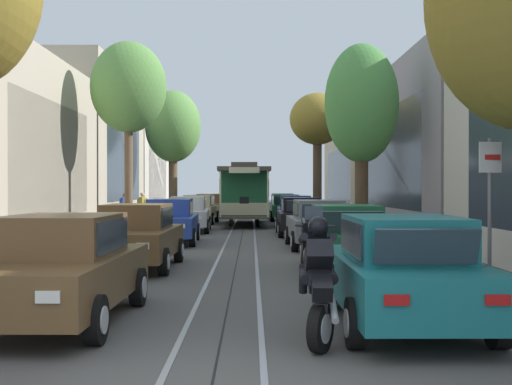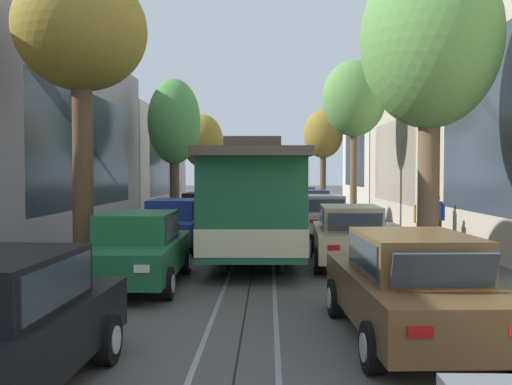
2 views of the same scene
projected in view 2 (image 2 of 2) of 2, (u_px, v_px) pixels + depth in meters
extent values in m
plane|color=#4C4947|center=(259.00, 228.00, 24.61)|extent=(160.00, 160.00, 0.00)
cube|color=gray|center=(272.00, 236.00, 21.61)|extent=(0.08, 57.95, 0.01)
cube|color=gray|center=(245.00, 235.00, 21.63)|extent=(0.08, 57.95, 0.01)
cube|color=black|center=(258.00, 236.00, 21.62)|extent=(0.03, 57.95, 0.01)
cube|color=beige|center=(391.00, 137.00, 39.94)|extent=(5.28, 12.19, 9.91)
cube|color=#2D3842|center=(354.00, 144.00, 40.02)|extent=(0.04, 8.74, 5.94)
cube|color=#BCAD93|center=(437.00, 154.00, 27.54)|extent=(4.40, 12.19, 6.68)
cube|color=#2D3842|center=(393.00, 161.00, 27.60)|extent=(0.04, 8.74, 4.01)
cube|color=#2D3842|center=(496.00, 123.00, 15.10)|extent=(0.04, 8.74, 5.07)
cube|color=beige|center=(134.00, 161.00, 38.34)|extent=(4.66, 16.35, 6.41)
cube|color=#2D3842|center=(167.00, 166.00, 38.30)|extent=(0.04, 11.65, 3.85)
cube|color=gray|center=(28.00, 141.00, 21.69)|extent=(4.84, 16.35, 7.38)
cube|color=#2D3842|center=(90.00, 150.00, 21.65)|extent=(0.04, 11.65, 4.43)
cube|color=brown|center=(296.00, 197.00, 40.97)|extent=(1.89, 4.34, 0.66)
cube|color=brown|center=(296.00, 188.00, 40.80)|extent=(1.52, 2.10, 0.60)
cube|color=#2D3842|center=(296.00, 188.00, 41.63)|extent=(1.34, 0.25, 0.47)
cube|color=#2D3842|center=(297.00, 189.00, 39.62)|extent=(1.30, 0.23, 0.45)
cube|color=#2D3842|center=(286.00, 188.00, 40.83)|extent=(0.07, 1.81, 0.47)
cube|color=#2D3842|center=(306.00, 188.00, 40.76)|extent=(0.07, 1.81, 0.47)
cube|color=white|center=(288.00, 194.00, 43.15)|extent=(0.28, 0.05, 0.14)
cube|color=#B21414|center=(289.00, 197.00, 38.83)|extent=(0.28, 0.05, 0.12)
cube|color=white|center=(303.00, 194.00, 43.10)|extent=(0.28, 0.05, 0.14)
cube|color=#B21414|center=(305.00, 197.00, 38.78)|extent=(0.28, 0.05, 0.12)
cylinder|color=black|center=(284.00, 200.00, 42.35)|extent=(0.21, 0.64, 0.64)
cylinder|color=silver|center=(283.00, 200.00, 42.36)|extent=(0.03, 0.35, 0.35)
cylinder|color=black|center=(307.00, 200.00, 42.27)|extent=(0.21, 0.64, 0.64)
cylinder|color=silver|center=(309.00, 200.00, 42.27)|extent=(0.03, 0.35, 0.35)
cylinder|color=black|center=(284.00, 202.00, 39.69)|extent=(0.21, 0.64, 0.64)
cylinder|color=silver|center=(283.00, 202.00, 39.70)|extent=(0.03, 0.35, 0.35)
cylinder|color=black|center=(309.00, 202.00, 39.61)|extent=(0.21, 0.64, 0.64)
cylinder|color=silver|center=(310.00, 202.00, 39.61)|extent=(0.03, 0.35, 0.35)
cube|color=brown|center=(301.00, 201.00, 34.64)|extent=(1.85, 4.32, 0.66)
cube|color=brown|center=(302.00, 191.00, 34.47)|extent=(1.50, 2.08, 0.60)
cube|color=#2D3842|center=(301.00, 191.00, 35.31)|extent=(1.33, 0.24, 0.47)
cube|color=#2D3842|center=(302.00, 192.00, 33.29)|extent=(1.30, 0.21, 0.45)
cube|color=#2D3842|center=(289.00, 191.00, 34.50)|extent=(0.05, 1.81, 0.47)
cube|color=#2D3842|center=(314.00, 191.00, 34.44)|extent=(0.05, 1.81, 0.47)
cube|color=white|center=(291.00, 198.00, 36.82)|extent=(0.28, 0.04, 0.14)
cube|color=#B21414|center=(294.00, 202.00, 32.50)|extent=(0.28, 0.04, 0.12)
cube|color=white|center=(308.00, 198.00, 36.78)|extent=(0.28, 0.04, 0.14)
cube|color=#B21414|center=(313.00, 202.00, 32.46)|extent=(0.28, 0.04, 0.12)
cylinder|color=black|center=(287.00, 205.00, 36.02)|extent=(0.21, 0.64, 0.64)
cylinder|color=silver|center=(285.00, 205.00, 36.02)|extent=(0.02, 0.35, 0.35)
cylinder|color=black|center=(314.00, 205.00, 35.96)|extent=(0.21, 0.64, 0.64)
cylinder|color=silver|center=(316.00, 205.00, 35.95)|extent=(0.02, 0.35, 0.35)
cylinder|color=black|center=(288.00, 208.00, 33.36)|extent=(0.21, 0.64, 0.64)
cylinder|color=silver|center=(286.00, 208.00, 33.36)|extent=(0.02, 0.35, 0.35)
cylinder|color=black|center=(317.00, 208.00, 33.29)|extent=(0.21, 0.64, 0.64)
cylinder|color=silver|center=(319.00, 208.00, 33.29)|extent=(0.02, 0.35, 0.35)
cube|color=#233D93|center=(311.00, 209.00, 27.61)|extent=(1.93, 4.35, 0.66)
cube|color=#233D93|center=(311.00, 196.00, 27.44)|extent=(1.54, 2.11, 0.60)
cube|color=#2D3842|center=(310.00, 196.00, 28.27)|extent=(1.34, 0.26, 0.47)
cube|color=#2D3842|center=(314.00, 198.00, 26.26)|extent=(1.30, 0.24, 0.45)
cube|color=#2D3842|center=(296.00, 196.00, 27.43)|extent=(0.09, 1.81, 0.47)
cube|color=#2D3842|center=(327.00, 196.00, 27.44)|extent=(0.09, 1.81, 0.47)
cube|color=white|center=(296.00, 204.00, 29.76)|extent=(0.28, 0.05, 0.14)
cube|color=#B21414|center=(304.00, 210.00, 25.44)|extent=(0.28, 0.05, 0.12)
cube|color=white|center=(317.00, 204.00, 29.77)|extent=(0.28, 0.05, 0.14)
cube|color=#B21414|center=(328.00, 210.00, 25.45)|extent=(0.28, 0.05, 0.12)
cylinder|color=black|center=(291.00, 213.00, 28.95)|extent=(0.22, 0.65, 0.64)
cylinder|color=silver|center=(289.00, 213.00, 28.95)|extent=(0.03, 0.35, 0.35)
cylinder|color=black|center=(325.00, 213.00, 28.96)|extent=(0.22, 0.65, 0.64)
cylinder|color=silver|center=(327.00, 213.00, 28.96)|extent=(0.03, 0.35, 0.35)
cylinder|color=black|center=(295.00, 218.00, 26.28)|extent=(0.22, 0.65, 0.64)
cylinder|color=silver|center=(293.00, 218.00, 26.28)|extent=(0.03, 0.35, 0.35)
cylinder|color=black|center=(333.00, 218.00, 26.30)|extent=(0.22, 0.65, 0.64)
cylinder|color=silver|center=(335.00, 218.00, 26.30)|extent=(0.03, 0.35, 0.35)
cube|color=#B7B7BC|center=(322.00, 219.00, 21.59)|extent=(1.95, 4.36, 0.66)
cube|color=#B7B7BC|center=(322.00, 203.00, 21.42)|extent=(1.55, 2.12, 0.60)
cube|color=#2D3842|center=(319.00, 202.00, 22.26)|extent=(1.34, 0.27, 0.47)
cube|color=#2D3842|center=(326.00, 205.00, 20.24)|extent=(1.30, 0.24, 0.45)
cube|color=#2D3842|center=(303.00, 203.00, 21.41)|extent=(0.10, 1.81, 0.47)
cube|color=#2D3842|center=(342.00, 203.00, 21.43)|extent=(0.10, 1.81, 0.47)
cube|color=white|center=(302.00, 212.00, 23.74)|extent=(0.28, 0.05, 0.14)
cube|color=#B21414|center=(314.00, 221.00, 19.42)|extent=(0.28, 0.05, 0.12)
cube|color=white|center=(328.00, 212.00, 23.75)|extent=(0.28, 0.05, 0.14)
cube|color=#B21414|center=(346.00, 221.00, 19.44)|extent=(0.28, 0.05, 0.12)
cylinder|color=black|center=(296.00, 224.00, 22.92)|extent=(0.22, 0.65, 0.64)
cylinder|color=silver|center=(293.00, 224.00, 22.92)|extent=(0.03, 0.35, 0.35)
cylinder|color=black|center=(339.00, 224.00, 22.95)|extent=(0.22, 0.65, 0.64)
cylinder|color=silver|center=(341.00, 224.00, 22.95)|extent=(0.03, 0.35, 0.35)
cylinder|color=black|center=(302.00, 231.00, 20.26)|extent=(0.22, 0.65, 0.64)
cylinder|color=silver|center=(299.00, 231.00, 20.26)|extent=(0.03, 0.35, 0.35)
cylinder|color=black|center=(350.00, 231.00, 20.28)|extent=(0.22, 0.65, 0.64)
cylinder|color=silver|center=(353.00, 231.00, 20.28)|extent=(0.03, 0.35, 0.35)
cube|color=#C1B28E|center=(350.00, 241.00, 14.73)|extent=(2.01, 4.38, 0.66)
cube|color=#C1B28E|center=(350.00, 217.00, 14.56)|extent=(1.57, 2.13, 0.60)
cube|color=#2D3842|center=(347.00, 216.00, 15.40)|extent=(1.34, 0.29, 0.47)
cube|color=#2D3842|center=(355.00, 222.00, 13.38)|extent=(1.30, 0.26, 0.45)
cube|color=#2D3842|center=(321.00, 217.00, 14.61)|extent=(0.12, 1.81, 0.47)
cube|color=#2D3842|center=(379.00, 217.00, 14.51)|extent=(0.12, 1.81, 0.47)
cube|color=white|center=(324.00, 229.00, 16.92)|extent=(0.28, 0.05, 0.14)
cube|color=#B21414|center=(334.00, 248.00, 12.62)|extent=(0.28, 0.05, 0.12)
cube|color=white|center=(361.00, 229.00, 16.84)|extent=(0.28, 0.05, 0.14)
cube|color=#B21414|center=(384.00, 248.00, 12.54)|extent=(0.28, 0.05, 0.12)
cylinder|color=black|center=(314.00, 246.00, 16.14)|extent=(0.23, 0.65, 0.64)
cylinder|color=silver|center=(311.00, 246.00, 16.14)|extent=(0.04, 0.35, 0.35)
cylinder|color=black|center=(376.00, 247.00, 16.01)|extent=(0.23, 0.65, 0.64)
cylinder|color=silver|center=(380.00, 247.00, 16.00)|extent=(0.04, 0.35, 0.35)
cylinder|color=black|center=(318.00, 261.00, 13.48)|extent=(0.23, 0.65, 0.64)
cylinder|color=silver|center=(313.00, 261.00, 13.49)|extent=(0.04, 0.35, 0.35)
cylinder|color=black|center=(392.00, 261.00, 13.35)|extent=(0.23, 0.65, 0.64)
cylinder|color=silver|center=(396.00, 261.00, 13.35)|extent=(0.04, 0.35, 0.35)
cube|color=brown|center=(411.00, 296.00, 8.13)|extent=(2.01, 4.38, 0.66)
cube|color=brown|center=(414.00, 255.00, 7.96)|extent=(1.58, 2.13, 0.60)
cube|color=#2D3842|center=(398.00, 248.00, 8.80)|extent=(1.34, 0.29, 0.47)
cube|color=#2D3842|center=(444.00, 271.00, 6.78)|extent=(1.30, 0.26, 0.45)
cube|color=#2D3842|center=(362.00, 255.00, 7.94)|extent=(0.12, 1.81, 0.47)
cube|color=#2D3842|center=(466.00, 254.00, 7.98)|extent=(0.12, 1.81, 0.47)
cube|color=white|center=(345.00, 265.00, 10.27)|extent=(0.28, 0.05, 0.14)
cube|color=#B21414|center=(420.00, 332.00, 5.96)|extent=(0.28, 0.05, 0.12)
cube|color=white|center=(405.00, 265.00, 10.30)|extent=(0.28, 0.05, 0.14)
cylinder|color=black|center=(335.00, 298.00, 9.46)|extent=(0.23, 0.65, 0.64)
cylinder|color=silver|center=(329.00, 298.00, 9.45)|extent=(0.04, 0.35, 0.35)
cylinder|color=black|center=(438.00, 298.00, 9.50)|extent=(0.23, 0.65, 0.64)
cylinder|color=silver|center=(444.00, 297.00, 9.50)|extent=(0.04, 0.35, 0.35)
cylinder|color=black|center=(372.00, 347.00, 6.79)|extent=(0.23, 0.65, 0.64)
cylinder|color=silver|center=(363.00, 348.00, 6.79)|extent=(0.04, 0.35, 0.35)
cube|color=#196B70|center=(229.00, 197.00, 41.31)|extent=(1.81, 4.30, 0.66)
cube|color=#196B70|center=(229.00, 188.00, 41.44)|extent=(1.48, 2.07, 0.60)
cube|color=#2D3842|center=(228.00, 189.00, 40.61)|extent=(1.33, 0.22, 0.47)
cube|color=#2D3842|center=(230.00, 188.00, 42.62)|extent=(1.30, 0.20, 0.45)
cube|color=#2D3842|center=(239.00, 188.00, 41.43)|extent=(0.03, 1.81, 0.47)
cube|color=#2D3842|center=(219.00, 188.00, 41.46)|extent=(0.03, 1.81, 0.47)
cube|color=white|center=(235.00, 197.00, 39.14)|extent=(0.28, 0.04, 0.14)
cube|color=#B21414|center=(238.00, 194.00, 43.46)|extent=(0.28, 0.04, 0.12)
cube|color=white|center=(219.00, 197.00, 39.16)|extent=(0.28, 0.04, 0.14)
cube|color=#B21414|center=(224.00, 194.00, 43.48)|extent=(0.28, 0.04, 0.12)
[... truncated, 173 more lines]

